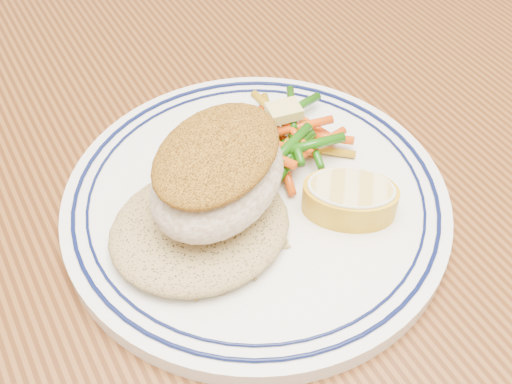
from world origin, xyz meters
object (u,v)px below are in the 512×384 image
(dining_table, at_px, (258,286))
(lemon_wedge, at_px, (350,198))
(vegetable_pile, at_px, (281,141))
(plate, at_px, (256,202))
(rice_pilaf, at_px, (200,225))
(fish_fillet, at_px, (218,172))

(dining_table, height_order, lemon_wedge, lemon_wedge)
(dining_table, relative_size, lemon_wedge, 17.27)
(lemon_wedge, bearing_deg, vegetable_pile, 99.09)
(plate, xyz_separation_m, lemon_wedge, (0.05, -0.04, 0.02))
(rice_pilaf, distance_m, fish_fillet, 0.04)
(plate, distance_m, rice_pilaf, 0.06)
(rice_pilaf, height_order, lemon_wedge, lemon_wedge)
(dining_table, distance_m, rice_pilaf, 0.13)
(vegetable_pile, bearing_deg, lemon_wedge, -80.91)
(rice_pilaf, bearing_deg, lemon_wedge, -17.23)
(dining_table, relative_size, plate, 5.25)
(vegetable_pile, relative_size, lemon_wedge, 1.24)
(rice_pilaf, bearing_deg, plate, 14.16)
(lemon_wedge, bearing_deg, rice_pilaf, 162.77)
(fish_fillet, distance_m, lemon_wedge, 0.10)
(dining_table, bearing_deg, vegetable_pile, 40.87)
(dining_table, relative_size, rice_pilaf, 11.78)
(dining_table, xyz_separation_m, rice_pilaf, (-0.05, -0.01, 0.12))
(fish_fillet, height_order, vegetable_pile, fish_fillet)
(dining_table, distance_m, plate, 0.11)
(rice_pilaf, bearing_deg, dining_table, 10.09)
(dining_table, distance_m, fish_fillet, 0.16)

